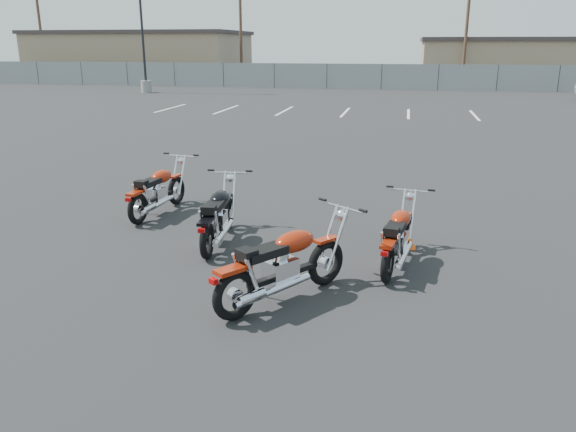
% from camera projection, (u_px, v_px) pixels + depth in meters
% --- Properties ---
extents(ground, '(120.00, 120.00, 0.00)m').
position_uv_depth(ground, '(266.00, 269.00, 8.18)').
color(ground, black).
rests_on(ground, ground).
extents(motorcycle_front_red, '(0.80, 2.06, 1.01)m').
position_uv_depth(motorcycle_front_red, '(158.00, 191.00, 10.74)').
color(motorcycle_front_red, black).
rests_on(motorcycle_front_red, ground).
extents(motorcycle_second_black, '(0.81, 2.09, 1.02)m').
position_uv_depth(motorcycle_second_black, '(218.00, 216.00, 9.14)').
color(motorcycle_second_black, black).
rests_on(motorcycle_second_black, ground).
extents(motorcycle_third_red, '(1.68, 2.04, 1.09)m').
position_uv_depth(motorcycle_third_red, '(283.00, 265.00, 7.03)').
color(motorcycle_third_red, black).
rests_on(motorcycle_third_red, ground).
extents(motorcycle_rear_red, '(0.77, 1.98, 0.97)m').
position_uv_depth(motorcycle_rear_red, '(398.00, 237.00, 8.21)').
color(motorcycle_rear_red, black).
rests_on(motorcycle_rear_red, ground).
extents(training_cone_near, '(0.24, 0.24, 0.29)m').
position_uv_depth(training_cone_near, '(408.00, 239.00, 9.03)').
color(training_cone_near, '#FB530D').
rests_on(training_cone_near, ground).
extents(light_pole_west, '(0.80, 0.70, 11.37)m').
position_uv_depth(light_pole_west, '(143.00, 46.00, 37.28)').
color(light_pole_west, gray).
rests_on(light_pole_west, ground).
extents(chainlink_fence, '(80.06, 0.06, 1.80)m').
position_uv_depth(chainlink_fence, '(381.00, 77.00, 40.69)').
color(chainlink_fence, slate).
rests_on(chainlink_fence, ground).
extents(tan_building_west, '(18.40, 10.40, 4.30)m').
position_uv_depth(tan_building_west, '(142.00, 56.00, 51.14)').
color(tan_building_west, '#947D5F').
rests_on(tan_building_west, ground).
extents(tan_building_east, '(14.40, 9.40, 3.70)m').
position_uv_depth(tan_building_east, '(508.00, 60.00, 46.89)').
color(tan_building_east, '#947D5F').
rests_on(tan_building_east, ground).
extents(utility_pole_a, '(1.80, 0.24, 9.00)m').
position_uv_depth(utility_pole_a, '(40.00, 26.00, 49.15)').
color(utility_pole_a, '#452D20').
rests_on(utility_pole_a, ground).
extents(utility_pole_b, '(1.80, 0.24, 9.00)m').
position_uv_depth(utility_pole_b, '(241.00, 25.00, 46.59)').
color(utility_pole_b, '#452D20').
rests_on(utility_pole_b, ground).
extents(utility_pole_c, '(1.80, 0.24, 9.00)m').
position_uv_depth(utility_pole_c, '(467.00, 23.00, 42.16)').
color(utility_pole_c, '#452D20').
rests_on(utility_pole_c, ground).
extents(parking_line_stripes, '(15.12, 4.00, 0.01)m').
position_uv_depth(parking_line_stripes, '(315.00, 112.00, 27.39)').
color(parking_line_stripes, silver).
rests_on(parking_line_stripes, ground).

